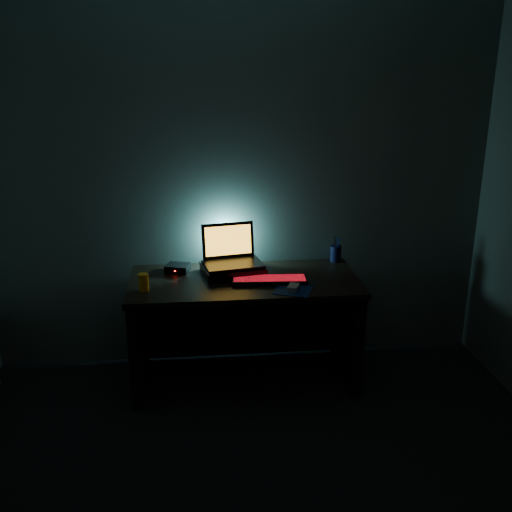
# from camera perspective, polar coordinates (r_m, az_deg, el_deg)

# --- Properties ---
(room) EXTENTS (3.50, 4.00, 2.50)m
(room) POSITION_cam_1_polar(r_m,az_deg,el_deg) (2.06, 2.50, -5.08)
(room) COLOR black
(room) RESTS_ON ground
(desk) EXTENTS (1.50, 0.70, 0.75)m
(desk) POSITION_cam_1_polar(r_m,az_deg,el_deg) (3.88, -1.21, -5.60)
(desk) COLOR black
(desk) RESTS_ON ground
(riser) EXTENTS (0.45, 0.37, 0.06)m
(riser) POSITION_cam_1_polar(r_m,az_deg,el_deg) (3.83, -2.31, -1.34)
(riser) COLOR black
(riser) RESTS_ON desk
(laptop) EXTENTS (0.42, 0.35, 0.26)m
(laptop) POSITION_cam_1_polar(r_m,az_deg,el_deg) (3.85, -2.52, 0.17)
(laptop) COLOR black
(laptop) RESTS_ON riser
(keyboard) EXTENTS (0.50, 0.19, 0.03)m
(keyboard) POSITION_cam_1_polar(r_m,az_deg,el_deg) (3.68, 1.36, -2.40)
(keyboard) COLOR black
(keyboard) RESTS_ON desk
(mousepad) EXTENTS (0.28, 0.27, 0.00)m
(mousepad) POSITION_cam_1_polar(r_m,az_deg,el_deg) (3.56, 3.75, -3.41)
(mousepad) COLOR #0B204F
(mousepad) RESTS_ON desk
(mouse) EXTENTS (0.09, 0.11, 0.03)m
(mouse) POSITION_cam_1_polar(r_m,az_deg,el_deg) (3.55, 3.76, -3.16)
(mouse) COLOR gray
(mouse) RESTS_ON mousepad
(pen_cup) EXTENTS (0.11, 0.11, 0.11)m
(pen_cup) POSITION_cam_1_polar(r_m,az_deg,el_deg) (4.11, 7.97, 0.26)
(pen_cup) COLOR black
(pen_cup) RESTS_ON desk
(juice_glass) EXTENTS (0.08, 0.08, 0.11)m
(juice_glass) POSITION_cam_1_polar(r_m,az_deg,el_deg) (3.60, -11.17, -2.59)
(juice_glass) COLOR orange
(juice_glass) RESTS_ON desk
(router) EXTENTS (0.18, 0.16, 0.05)m
(router) POSITION_cam_1_polar(r_m,az_deg,el_deg) (3.90, -7.82, -1.20)
(router) COLOR black
(router) RESTS_ON desk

